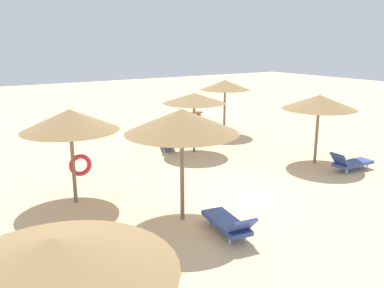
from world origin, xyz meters
The scene contains 13 objects.
ground_plane centered at (0.00, 0.00, 0.00)m, with size 80.00×80.00×0.00m, color #DBBA8C.
parasol_0 centered at (-2.36, -0.13, 2.82)m, with size 3.10×3.10×3.16m.
parasol_1 centered at (5.23, 7.84, 2.64)m, with size 2.63×2.63×2.91m.
parasol_2 centered at (5.07, 1.49, 2.54)m, with size 2.95×2.95×2.83m.
parasol_3 centered at (1.84, 5.65, 2.45)m, with size 2.78×2.78×2.69m.
parasol_4 centered at (-6.91, -4.61, 2.41)m, with size 3.00×3.00×2.66m.
parasol_5 centered at (-4.50, 2.78, 2.59)m, with size 2.92×2.92×2.94m.
lounger_0 centered at (-1.84, -1.58, 0.32)m, with size 0.93×1.95×0.76m.
lounger_1 centered at (3.57, 9.11, 0.32)m, with size 1.74×1.81×0.76m.
lounger_2 centered at (5.44, 0.06, 0.32)m, with size 1.89×0.75×0.80m.
lounger_3 centered at (1.08, 6.75, 0.32)m, with size 1.33×1.97×0.76m.
bench_0 centered at (5.94, 12.20, 0.35)m, with size 1.50×0.42×0.49m.
bench_1 centered at (5.34, 11.86, 0.35)m, with size 0.51×1.53×0.49m.
Camera 1 is at (-7.89, -9.11, 4.90)m, focal length 37.74 mm.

